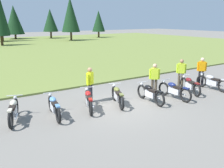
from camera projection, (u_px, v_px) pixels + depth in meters
ground_plane at (119, 106)px, 11.51m from camera, size 140.00×140.00×0.00m
grass_moorland at (2, 50)px, 32.26m from camera, size 80.00×44.00×0.10m
motorcycle_cream at (13, 110)px, 9.69m from camera, size 0.94×1.99×0.88m
motorcycle_sky_blue at (54, 106)px, 10.12m from camera, size 0.64×2.09×0.88m
motorcycle_red at (89, 100)px, 10.92m from camera, size 0.97×1.98×0.88m
motorcycle_olive at (118, 96)px, 11.57m from camera, size 0.94×1.99×0.88m
motorcycle_black at (150, 93)px, 11.93m from camera, size 0.62×2.10×0.88m
motorcycle_navy at (174, 90)px, 12.46m from camera, size 0.62×2.10×0.88m
motorcycle_maroon at (190, 85)px, 13.44m from camera, size 0.95×1.99×0.88m
motorcycle_silver at (212, 82)px, 14.08m from camera, size 0.62×2.10×0.88m
rider_with_back_turned at (181, 72)px, 14.23m from camera, size 0.43×0.41×1.67m
rider_in_hivis_vest at (154, 78)px, 12.82m from camera, size 0.46×0.39×1.67m
rider_checking_bike at (202, 70)px, 14.83m from camera, size 0.43×0.41×1.67m
rider_near_row_end at (90, 83)px, 11.82m from camera, size 0.46×0.39×1.67m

